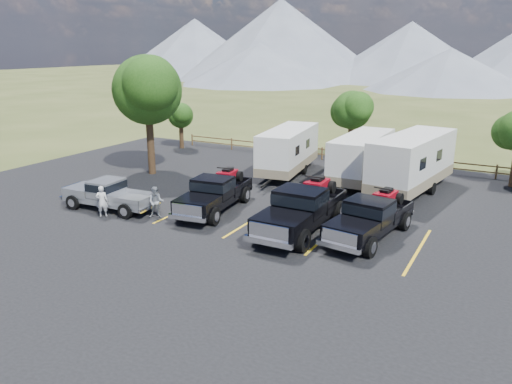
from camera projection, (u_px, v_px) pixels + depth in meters
The scene contains 17 objects.
ground at pixel (248, 258), 20.40m from camera, with size 320.00×320.00×0.00m, color #3D4B1F.
asphalt_lot at pixel (280, 234), 22.92m from camera, with size 44.00×34.00×0.04m, color black.
stall_lines at pixel (289, 227), 23.76m from camera, with size 12.12×5.50×0.01m.
tree_big_nw at pixel (147, 90), 32.19m from camera, with size 5.54×5.18×7.84m.
tree_north at pixel (352, 110), 36.27m from camera, with size 3.46×3.24×5.25m.
tree_nw_small at pixel (180, 116), 41.30m from camera, with size 2.59×2.43×3.85m.
rail_fence at pixel (402, 161), 34.89m from camera, with size 36.12×0.12×1.00m.
mountain_range at pixel (452, 48), 110.96m from camera, with size 209.00×71.00×20.00m.
rig_left at pixel (215, 192), 25.91m from camera, with size 2.74×6.27×2.03m.
rig_center at pixel (302, 208), 23.05m from camera, with size 2.45×6.89×2.30m.
rig_right at pixel (371, 217), 22.22m from camera, with size 2.78×6.28×2.03m.
trailer_left at pixel (288, 151), 33.13m from camera, with size 3.20×8.82×3.05m.
trailer_center at pixel (362, 158), 31.10m from camera, with size 2.32×8.62×3.00m.
trailer_right at pixel (412, 163), 28.86m from camera, with size 3.65×9.81×3.39m.
pickup_silver at pixel (109, 194), 26.07m from camera, with size 5.45×2.15×1.60m.
person_a at pixel (102, 201), 25.00m from camera, with size 0.59×0.38×1.61m, color silver.
person_b at pixel (156, 202), 24.88m from camera, with size 0.77×0.60×1.59m, color gray.
Camera 1 is at (9.31, -16.35, 8.34)m, focal length 35.00 mm.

